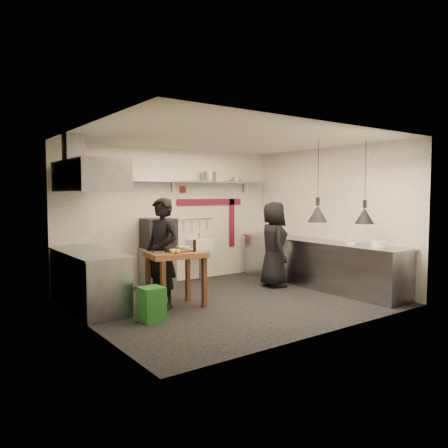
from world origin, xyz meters
TOP-DOWN VIEW (x-y plane):
  - floor at (0.00, 0.00)m, footprint 5.00×5.00m
  - ceiling at (0.00, 0.00)m, footprint 5.00×5.00m
  - wall_back at (0.00, 2.10)m, footprint 5.00×0.04m
  - wall_front at (0.00, -2.10)m, footprint 5.00×0.04m
  - wall_left at (-2.50, 0.00)m, footprint 0.04×4.20m
  - wall_right at (2.50, 0.00)m, footprint 0.04×4.20m
  - red_band_horiz at (0.95, 2.08)m, footprint 1.70×0.02m
  - red_band_vert at (1.55, 2.08)m, footprint 0.14×0.02m
  - red_tile_a at (0.25, 2.08)m, footprint 0.14×0.02m
  - red_tile_b at (-0.10, 2.08)m, footprint 0.14×0.02m
  - back_shelf at (0.00, 1.92)m, footprint 4.60×0.34m
  - shelf_bracket_left at (-1.90, 2.07)m, footprint 0.04×0.06m
  - shelf_bracket_mid at (0.00, 2.07)m, footprint 0.04×0.06m
  - shelf_bracket_right at (1.90, 2.07)m, footprint 0.04×0.06m
  - pan_far_left at (-1.60, 1.92)m, footprint 0.29×0.29m
  - pan_mid_left at (-1.30, 1.92)m, footprint 0.34×0.34m
  - stock_pot at (0.80, 1.92)m, footprint 0.41×0.41m
  - pan_right at (1.55, 1.92)m, footprint 0.27×0.27m
  - oven_stand at (-0.53, 1.76)m, footprint 0.64×0.60m
  - combi_oven at (-0.50, 1.76)m, footprint 0.65×0.61m
  - oven_door at (-0.52, 1.50)m, footprint 0.45×0.07m
  - oven_glass at (-0.54, 1.44)m, footprint 0.40×0.05m
  - hand_sink at (0.55, 1.92)m, footprint 0.46×0.34m
  - sink_tap at (0.55, 1.92)m, footprint 0.03×0.03m
  - sink_drain at (0.55, 1.88)m, footprint 0.06×0.06m
  - utensil_rail at (0.55, 2.06)m, footprint 0.90×0.02m
  - counter_right at (2.15, 0.00)m, footprint 0.70×3.80m
  - counter_right_top at (2.15, 0.00)m, footprint 0.76×3.90m
  - plate_stack at (2.12, -1.41)m, footprint 0.30×0.30m
  - small_bowl_right at (2.10, -0.87)m, footprint 0.22×0.22m
  - counter_left at (-2.15, 1.05)m, footprint 0.70×1.90m
  - counter_left_top at (-2.15, 1.05)m, footprint 0.76×2.00m
  - extractor_hood at (-2.10, 1.05)m, footprint 0.78×1.60m
  - hood_duct at (-2.35, 1.05)m, footprint 0.28×0.28m
  - green_bin at (-1.65, -0.21)m, footprint 0.34×0.34m
  - prep_table at (-0.97, 0.25)m, footprint 1.00×0.76m
  - cutting_board at (-0.93, 0.17)m, footprint 0.38×0.29m
  - pepper_mill at (-0.74, 0.05)m, footprint 0.06×0.06m
  - lemon_a at (-1.14, 0.06)m, footprint 0.09×0.09m
  - lemon_b at (-1.07, 0.02)m, footprint 0.08×0.08m
  - veg_ball at (-0.86, 0.34)m, footprint 0.11×0.11m
  - steel_tray at (-1.26, 0.29)m, footprint 0.19×0.16m
  - bowl at (-0.72, 0.38)m, footprint 0.24×0.24m
  - heat_lamp_near at (1.26, -0.77)m, footprint 0.40×0.40m
  - heat_lamp_far at (2.01, -1.19)m, footprint 0.44×0.44m
  - chef_left at (-1.16, 0.38)m, footprint 0.59×0.75m
  - chef_right at (1.43, 0.52)m, footprint 0.83×0.98m

SIDE VIEW (x-z plane):
  - floor at x=0.00m, z-range 0.00..0.00m
  - green_bin at x=-1.65m, z-range 0.00..0.50m
  - sink_drain at x=0.55m, z-range 0.01..0.67m
  - oven_stand at x=-0.53m, z-range 0.00..0.80m
  - counter_right at x=2.15m, z-range 0.00..0.90m
  - counter_left at x=-2.15m, z-range 0.00..0.90m
  - prep_table at x=-0.97m, z-range 0.00..0.92m
  - hand_sink at x=0.55m, z-range 0.67..0.89m
  - chef_right at x=1.43m, z-range 0.00..1.71m
  - chef_left at x=-1.16m, z-range 0.00..1.80m
  - counter_right_top at x=2.15m, z-range 0.90..0.93m
  - counter_left_top at x=-2.15m, z-range 0.90..0.93m
  - cutting_board at x=-0.93m, z-range 0.92..0.94m
  - steel_tray at x=-1.26m, z-range 0.92..0.95m
  - bowl at x=-0.72m, z-range 0.92..0.98m
  - small_bowl_right at x=2.10m, z-range 0.93..0.98m
  - lemon_b at x=-1.07m, z-range 0.92..0.99m
  - sink_tap at x=0.55m, z-range 0.89..1.03m
  - lemon_a at x=-1.14m, z-range 0.92..1.00m
  - veg_ball at x=-0.86m, z-range 0.92..1.02m
  - plate_stack at x=2.12m, z-range 0.93..1.04m
  - pepper_mill at x=-0.74m, z-range 0.92..1.12m
  - combi_oven at x=-0.50m, z-range 0.80..1.38m
  - oven_door at x=-0.52m, z-range 0.86..1.32m
  - oven_glass at x=-0.54m, z-range 0.92..1.26m
  - red_band_vert at x=1.55m, z-range 0.65..1.75m
  - utensil_rail at x=0.55m, z-range 1.31..1.33m
  - wall_back at x=0.00m, z-range 0.00..2.80m
  - wall_front at x=0.00m, z-range 0.00..2.80m
  - wall_left at x=-2.50m, z-range 0.00..2.80m
  - wall_right at x=2.50m, z-range 0.00..2.80m
  - red_band_horiz at x=0.95m, z-range 1.61..1.75m
  - red_tile_b at x=-0.10m, z-range 1.61..1.75m
  - red_tile_a at x=0.25m, z-range 1.88..2.02m
  - shelf_bracket_left at x=-1.90m, z-range 1.90..2.14m
  - shelf_bracket_mid at x=0.00m, z-range 1.90..2.14m
  - shelf_bracket_right at x=1.90m, z-range 1.90..2.14m
  - heat_lamp_far at x=2.01m, z-range 1.34..2.80m
  - heat_lamp_near at x=1.26m, z-range 1.37..2.80m
  - back_shelf at x=0.00m, z-range 2.10..2.14m
  - extractor_hood at x=-2.10m, z-range 1.90..2.40m
  - pan_mid_left at x=-1.30m, z-range 2.14..2.21m
  - pan_right at x=1.55m, z-range 2.14..2.22m
  - pan_far_left at x=-1.60m, z-range 2.14..2.23m
  - stock_pot at x=0.80m, z-range 2.14..2.34m
  - hood_duct at x=-2.35m, z-range 2.30..2.80m
  - ceiling at x=0.00m, z-range 2.80..2.80m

